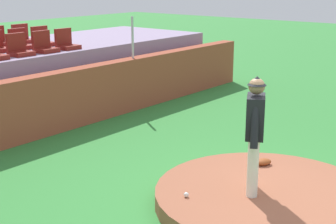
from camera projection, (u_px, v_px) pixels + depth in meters
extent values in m
plane|color=#338437|center=(267.00, 205.00, 7.59)|extent=(60.00, 60.00, 0.00)
cylinder|color=#9A583E|center=(267.00, 198.00, 7.56)|extent=(3.39, 3.39, 0.24)
cylinder|color=white|center=(253.00, 169.00, 7.24)|extent=(0.16, 0.16, 0.85)
cylinder|color=white|center=(253.00, 160.00, 7.56)|extent=(0.16, 0.16, 0.85)
cube|color=black|center=(255.00, 117.00, 7.21)|extent=(0.55, 0.45, 0.62)
cylinder|color=black|center=(255.00, 124.00, 6.97)|extent=(0.31, 0.23, 0.69)
cylinder|color=black|center=(255.00, 114.00, 7.46)|extent=(0.26, 0.21, 0.70)
sphere|color=#8C6647|center=(257.00, 86.00, 7.09)|extent=(0.24, 0.24, 0.24)
cone|color=black|center=(257.00, 81.00, 7.07)|extent=(0.37, 0.37, 0.13)
sphere|color=white|center=(186.00, 195.00, 7.30)|extent=(0.07, 0.07, 0.07)
ellipsoid|color=brown|center=(263.00, 162.00, 8.54)|extent=(0.36, 0.32, 0.11)
cube|color=#A04731|center=(38.00, 106.00, 10.73)|extent=(15.17, 0.40, 1.32)
cylinder|color=silver|center=(133.00, 37.00, 12.67)|extent=(0.06, 0.06, 1.05)
cube|color=maroon|center=(21.00, 54.00, 11.35)|extent=(0.48, 0.44, 0.10)
cube|color=maroon|center=(16.00, 42.00, 11.39)|extent=(0.48, 0.08, 0.40)
cube|color=maroon|center=(46.00, 50.00, 11.86)|extent=(0.48, 0.44, 0.10)
cube|color=maroon|center=(41.00, 39.00, 11.90)|extent=(0.48, 0.08, 0.40)
cube|color=maroon|center=(68.00, 47.00, 12.37)|extent=(0.48, 0.44, 0.10)
cube|color=maroon|center=(63.00, 36.00, 12.41)|extent=(0.48, 0.08, 0.40)
cube|color=maroon|center=(22.00, 47.00, 12.39)|extent=(0.48, 0.44, 0.10)
cube|color=maroon|center=(17.00, 36.00, 12.43)|extent=(0.48, 0.08, 0.40)
cube|color=maroon|center=(44.00, 44.00, 12.92)|extent=(0.48, 0.44, 0.10)
cube|color=maroon|center=(39.00, 34.00, 12.96)|extent=(0.48, 0.08, 0.40)
cube|color=maroon|center=(0.00, 44.00, 12.94)|extent=(0.48, 0.44, 0.10)
cube|color=maroon|center=(25.00, 41.00, 13.50)|extent=(0.48, 0.44, 0.10)
cube|color=maroon|center=(20.00, 31.00, 13.55)|extent=(0.48, 0.08, 0.40)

